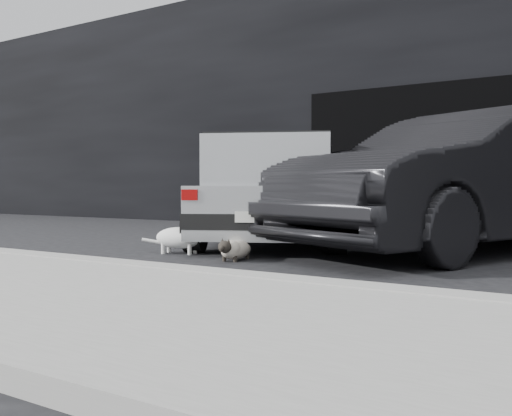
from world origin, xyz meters
The scene contains 9 objects.
ground centered at (0.00, 0.00, 0.00)m, with size 80.00×80.00×0.00m, color black.
building_facade centered at (1.00, 6.00, 2.50)m, with size 34.00×4.00×5.00m, color black.
garage_opening centered at (1.00, 3.99, 1.30)m, with size 4.00×0.10×2.60m, color black.
curb centered at (1.00, -2.60, 0.06)m, with size 18.00×0.25×0.12m, color gray.
sidewalk centered at (1.00, -3.80, 0.06)m, with size 18.00×2.20×0.11m, color gray.
silver_hatchback centered at (0.13, 0.62, 0.77)m, with size 3.14×4.20×1.42m.
second_car centered at (2.61, 0.91, 0.85)m, with size 1.79×5.14×1.69m, color black.
cat_siamese centered at (0.72, -1.27, 0.12)m, with size 0.31×0.73×0.26m.
cat_white centered at (-0.13, -1.08, 0.19)m, with size 0.83×0.41×0.40m.
Camera 1 is at (4.07, -6.15, 0.76)m, focal length 40.00 mm.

